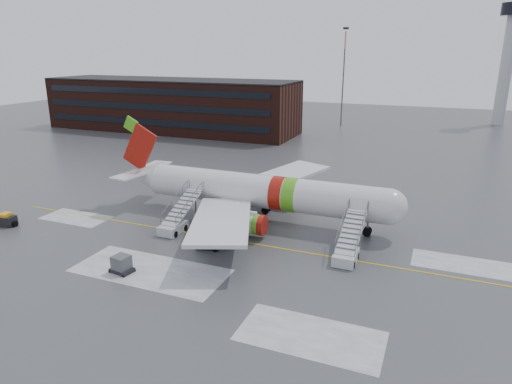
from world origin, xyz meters
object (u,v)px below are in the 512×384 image
at_px(airstair_fwd, 348,249).
at_px(baggage_tractor, 6,220).
at_px(airliner, 255,191).
at_px(pushback_tug, 207,242).
at_px(airstair_aft, 176,221).
at_px(uld_container, 122,265).

height_order(airstair_fwd, baggage_tractor, airstair_fwd).
relative_size(airliner, pushback_tug, 13.37).
bearing_deg(pushback_tug, airstair_aft, 151.88).
relative_size(airstair_fwd, baggage_tractor, 2.69).
bearing_deg(pushback_tug, baggage_tractor, -172.36).
bearing_deg(uld_container, pushback_tug, 58.80).
bearing_deg(airliner, uld_container, -109.00).
distance_m(airstair_fwd, pushback_tug, 13.74).
xyz_separation_m(pushback_tug, baggage_tractor, (-23.88, -3.21, -0.01)).
relative_size(airliner, uld_container, 16.62).
bearing_deg(airstair_aft, airstair_fwd, 0.00).
height_order(airliner, uld_container, airliner).
height_order(airstair_aft, uld_container, airstair_aft).
bearing_deg(pushback_tug, airliner, 82.28).
xyz_separation_m(airstair_aft, uld_container, (0.77, -10.34, -0.33)).
bearing_deg(airstair_aft, airliner, 44.79).
xyz_separation_m(airliner, airstair_aft, (-6.58, -6.54, -2.35)).
height_order(pushback_tug, baggage_tractor, baggage_tractor).
bearing_deg(uld_container, airliner, 71.00).
bearing_deg(airliner, airstair_fwd, -28.25).
bearing_deg(airstair_fwd, airstair_aft, 180.00).
distance_m(pushback_tug, baggage_tractor, 24.10).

